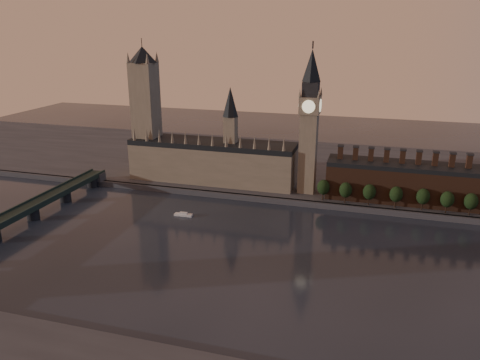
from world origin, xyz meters
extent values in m
plane|color=black|center=(0.00, 0.00, 0.00)|extent=(900.00, 900.00, 0.00)
cube|color=#49494E|center=(0.00, 90.00, 2.00)|extent=(900.00, 4.00, 4.00)
cube|color=#49494E|center=(0.00, 180.00, 2.00)|extent=(900.00, 180.00, 4.00)
cube|color=gray|center=(-65.00, 115.00, 18.00)|extent=(130.00, 30.00, 28.00)
cube|color=black|center=(-65.00, 115.00, 34.00)|extent=(130.00, 30.00, 4.00)
cube|color=gray|center=(-50.00, 115.00, 44.00)|extent=(9.00, 9.00, 24.00)
cone|color=black|center=(-50.00, 115.00, 67.00)|extent=(12.00, 12.00, 22.00)
cone|color=gray|center=(-124.00, 101.00, 41.00)|extent=(2.60, 2.60, 10.00)
cone|color=gray|center=(-113.27, 101.00, 41.00)|extent=(2.60, 2.60, 10.00)
cone|color=gray|center=(-102.55, 101.00, 41.00)|extent=(2.60, 2.60, 10.00)
cone|color=gray|center=(-91.82, 101.00, 41.00)|extent=(2.60, 2.60, 10.00)
cone|color=gray|center=(-81.09, 101.00, 41.00)|extent=(2.60, 2.60, 10.00)
cone|color=gray|center=(-70.36, 101.00, 41.00)|extent=(2.60, 2.60, 10.00)
cone|color=gray|center=(-59.64, 101.00, 41.00)|extent=(2.60, 2.60, 10.00)
cone|color=gray|center=(-48.91, 101.00, 41.00)|extent=(2.60, 2.60, 10.00)
cone|color=gray|center=(-38.18, 101.00, 41.00)|extent=(2.60, 2.60, 10.00)
cone|color=gray|center=(-27.45, 101.00, 41.00)|extent=(2.60, 2.60, 10.00)
cone|color=gray|center=(-16.73, 101.00, 41.00)|extent=(2.60, 2.60, 10.00)
cone|color=gray|center=(-6.00, 101.00, 41.00)|extent=(2.60, 2.60, 10.00)
cube|color=gray|center=(-120.00, 115.00, 49.00)|extent=(18.00, 18.00, 90.00)
cone|color=black|center=(-120.00, 115.00, 100.00)|extent=(24.00, 24.00, 12.00)
cylinder|color=#232326|center=(-120.00, 115.00, 106.00)|extent=(0.50, 0.50, 12.00)
cone|color=gray|center=(-128.00, 107.00, 98.00)|extent=(3.00, 3.00, 8.00)
cone|color=gray|center=(-112.00, 107.00, 98.00)|extent=(3.00, 3.00, 8.00)
cone|color=gray|center=(-128.00, 123.00, 98.00)|extent=(3.00, 3.00, 8.00)
cone|color=gray|center=(-112.00, 123.00, 98.00)|extent=(3.00, 3.00, 8.00)
cube|color=gray|center=(10.00, 110.00, 33.00)|extent=(12.00, 12.00, 58.00)
cube|color=gray|center=(10.00, 110.00, 68.00)|extent=(14.00, 14.00, 12.00)
cube|color=#232326|center=(10.00, 110.00, 79.00)|extent=(11.00, 11.00, 10.00)
cone|color=black|center=(10.00, 110.00, 95.00)|extent=(13.00, 13.00, 22.00)
cylinder|color=#232326|center=(10.00, 110.00, 108.50)|extent=(1.00, 1.00, 5.00)
cylinder|color=beige|center=(10.00, 102.80, 68.00)|extent=(9.00, 0.50, 9.00)
cylinder|color=beige|center=(10.00, 117.20, 68.00)|extent=(9.00, 0.50, 9.00)
cylinder|color=beige|center=(2.80, 110.00, 68.00)|extent=(0.50, 9.00, 9.00)
cylinder|color=beige|center=(17.20, 110.00, 68.00)|extent=(0.50, 9.00, 9.00)
cone|color=gray|center=(3.50, 103.50, 77.00)|extent=(2.00, 2.00, 6.00)
cone|color=gray|center=(16.50, 103.50, 77.00)|extent=(2.00, 2.00, 6.00)
cone|color=gray|center=(3.50, 116.50, 77.00)|extent=(2.00, 2.00, 6.00)
cone|color=gray|center=(16.50, 116.50, 77.00)|extent=(2.00, 2.00, 6.00)
cube|color=#4D2D1D|center=(80.00, 110.00, 16.00)|extent=(110.00, 25.00, 24.00)
cube|color=black|center=(80.00, 110.00, 29.50)|extent=(110.00, 25.00, 3.00)
cube|color=#4D2D1D|center=(33.00, 110.00, 35.50)|extent=(3.50, 3.50, 9.00)
cube|color=#232326|center=(33.00, 110.00, 40.50)|extent=(4.20, 4.20, 1.00)
cube|color=#4D2D1D|center=(43.44, 110.00, 35.50)|extent=(3.50, 3.50, 9.00)
cube|color=#232326|center=(43.44, 110.00, 40.50)|extent=(4.20, 4.20, 1.00)
cube|color=#4D2D1D|center=(53.89, 110.00, 35.50)|extent=(3.50, 3.50, 9.00)
cube|color=#232326|center=(53.89, 110.00, 40.50)|extent=(4.20, 4.20, 1.00)
cube|color=#4D2D1D|center=(64.33, 110.00, 35.50)|extent=(3.50, 3.50, 9.00)
cube|color=#232326|center=(64.33, 110.00, 40.50)|extent=(4.20, 4.20, 1.00)
cube|color=#4D2D1D|center=(74.78, 110.00, 35.50)|extent=(3.50, 3.50, 9.00)
cube|color=#232326|center=(74.78, 110.00, 40.50)|extent=(4.20, 4.20, 1.00)
cube|color=#4D2D1D|center=(85.22, 110.00, 35.50)|extent=(3.50, 3.50, 9.00)
cube|color=#232326|center=(85.22, 110.00, 40.50)|extent=(4.20, 4.20, 1.00)
cube|color=#4D2D1D|center=(95.67, 110.00, 35.50)|extent=(3.50, 3.50, 9.00)
cube|color=#232326|center=(95.67, 110.00, 40.50)|extent=(4.20, 4.20, 1.00)
cube|color=#4D2D1D|center=(106.11, 110.00, 35.50)|extent=(3.50, 3.50, 9.00)
cube|color=#232326|center=(106.11, 110.00, 40.50)|extent=(4.20, 4.20, 1.00)
cube|color=#4D2D1D|center=(116.56, 110.00, 35.50)|extent=(3.50, 3.50, 9.00)
cube|color=#232326|center=(116.56, 110.00, 40.50)|extent=(4.20, 4.20, 1.00)
cylinder|color=black|center=(23.95, 95.33, 7.00)|extent=(0.80, 0.80, 6.00)
ellipsoid|color=black|center=(23.95, 95.33, 13.50)|extent=(8.60, 8.60, 10.75)
cylinder|color=black|center=(39.31, 93.75, 7.00)|extent=(0.80, 0.80, 6.00)
ellipsoid|color=black|center=(39.31, 93.75, 13.50)|extent=(8.60, 8.60, 10.75)
cylinder|color=black|center=(55.08, 94.19, 7.00)|extent=(0.80, 0.80, 6.00)
ellipsoid|color=black|center=(55.08, 94.19, 13.50)|extent=(8.60, 8.60, 10.75)
cylinder|color=black|center=(72.41, 94.37, 7.00)|extent=(0.80, 0.80, 6.00)
ellipsoid|color=black|center=(72.41, 94.37, 13.50)|extent=(8.60, 8.60, 10.75)
cylinder|color=black|center=(89.39, 94.90, 7.00)|extent=(0.80, 0.80, 6.00)
ellipsoid|color=black|center=(89.39, 94.90, 13.50)|extent=(8.60, 8.60, 10.75)
cylinder|color=black|center=(104.09, 93.57, 7.00)|extent=(0.80, 0.80, 6.00)
ellipsoid|color=black|center=(104.09, 93.57, 13.50)|extent=(8.60, 8.60, 10.75)
cylinder|color=black|center=(118.25, 94.01, 7.00)|extent=(0.80, 0.80, 6.00)
ellipsoid|color=black|center=(118.25, 94.01, 13.50)|extent=(8.60, 8.60, 10.75)
cube|color=#1D2E27|center=(-155.00, -5.00, 9.00)|extent=(12.00, 200.00, 2.50)
cube|color=#1D2E27|center=(-149.50, -5.00, 10.90)|extent=(1.00, 200.00, 1.30)
cube|color=#49494E|center=(-155.00, 90.00, 7.00)|extent=(14.00, 8.00, 6.00)
cylinder|color=#232326|center=(-155.00, 17.00, 3.88)|extent=(8.00, 8.00, 7.75)
cylinder|color=#232326|center=(-155.00, 51.00, 3.88)|extent=(8.00, 8.00, 7.75)
cylinder|color=#232326|center=(-155.00, 85.00, 3.88)|extent=(8.00, 8.00, 7.75)
cube|color=silver|center=(-62.76, 49.66, 0.70)|extent=(12.35, 4.13, 1.39)
cube|color=silver|center=(-62.76, 49.66, 1.91)|extent=(5.35, 2.89, 1.04)
camera|label=1|loc=(54.49, -216.97, 119.99)|focal=35.00mm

